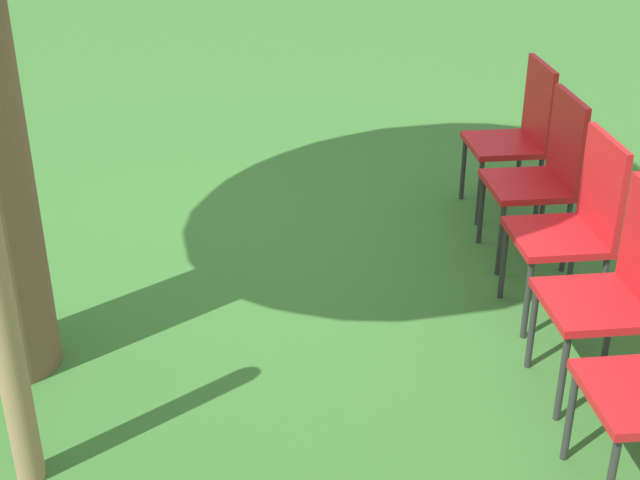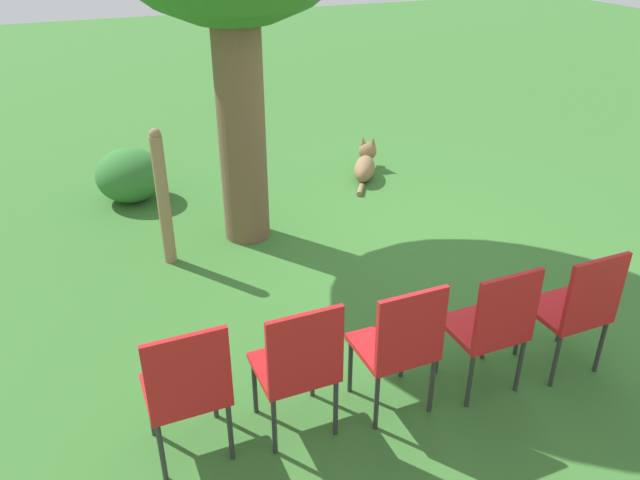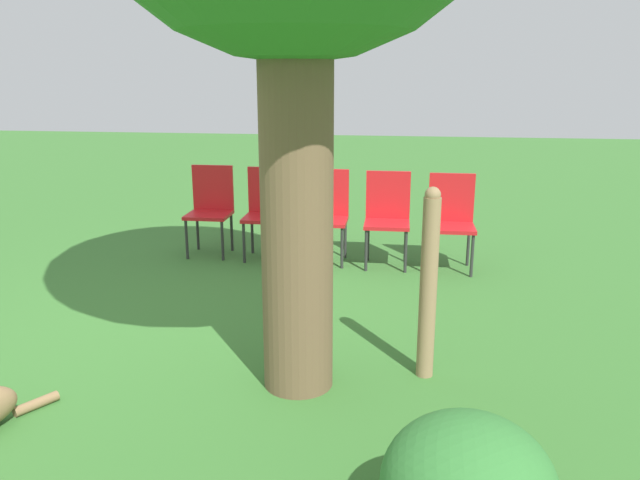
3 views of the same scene
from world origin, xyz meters
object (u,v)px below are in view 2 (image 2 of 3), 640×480
(dog, at_px, (365,164))
(red_chair_2, at_px, (400,342))
(red_chair_1, at_px, (493,323))
(red_chair_3, at_px, (299,363))
(red_chair_4, at_px, (187,386))
(red_chair_0, at_px, (577,306))
(fence_post, at_px, (163,197))

(dog, relative_size, red_chair_2, 0.99)
(red_chair_1, relative_size, red_chair_3, 1.00)
(red_chair_2, xyz_separation_m, red_chair_4, (0.10, 1.24, 0.00))
(red_chair_1, distance_m, red_chair_2, 0.62)
(red_chair_1, bearing_deg, dog, -14.78)
(dog, height_order, red_chair_4, red_chair_4)
(dog, bearing_deg, red_chair_1, -162.32)
(red_chair_4, bearing_deg, dog, -39.34)
(red_chair_0, distance_m, red_chair_2, 1.24)
(dog, relative_size, red_chair_3, 0.99)
(dog, distance_m, red_chair_0, 3.69)
(red_chair_1, distance_m, red_chair_3, 1.24)
(red_chair_0, distance_m, red_chair_1, 0.62)
(red_chair_2, bearing_deg, fence_post, 20.83)
(red_chair_0, bearing_deg, red_chair_3, 84.78)
(red_chair_1, bearing_deg, red_chair_0, -95.22)
(dog, distance_m, red_chair_3, 4.13)
(dog, xyz_separation_m, red_chair_4, (-3.46, 2.77, 0.38))
(fence_post, xyz_separation_m, red_chair_0, (-2.52, -2.19, -0.09))
(dog, height_order, red_chair_1, red_chair_1)
(fence_post, xyz_separation_m, red_chair_1, (-2.47, -1.57, -0.09))
(dog, xyz_separation_m, red_chair_2, (-3.56, 1.53, 0.38))
(red_chair_3, bearing_deg, dog, -32.14)
(dog, relative_size, fence_post, 0.75)
(red_chair_1, xyz_separation_m, red_chair_2, (0.05, 0.62, 0.00))
(red_chair_0, bearing_deg, fence_post, 40.37)
(fence_post, relative_size, red_chair_3, 1.32)
(fence_post, xyz_separation_m, red_chair_2, (-2.42, -0.95, -0.09))
(dog, xyz_separation_m, red_chair_1, (-3.61, 0.91, 0.38))
(red_chair_0, bearing_deg, red_chair_2, 84.78)
(red_chair_0, relative_size, red_chair_4, 1.00)
(fence_post, bearing_deg, red_chair_1, -147.53)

